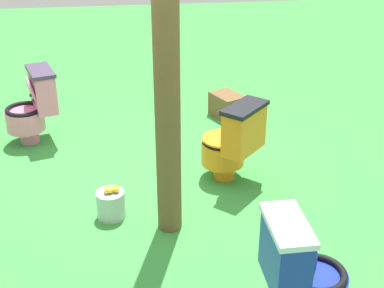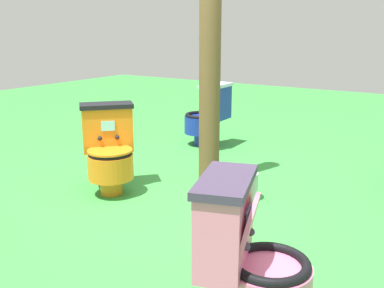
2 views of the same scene
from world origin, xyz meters
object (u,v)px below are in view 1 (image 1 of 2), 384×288
at_px(toilet_orange, 232,142).
at_px(small_crate, 227,106).
at_px(toilet_blue, 301,272).
at_px(lemon_bucket, 111,204).
at_px(toilet_pink, 33,106).
at_px(wooden_post, 167,84).

distance_m(toilet_orange, small_crate, 1.37).
bearing_deg(toilet_blue, toilet_orange, -178.19).
xyz_separation_m(toilet_blue, lemon_bucket, (1.26, 1.10, -0.26)).
xyz_separation_m(toilet_pink, toilet_blue, (-2.70, -1.84, 0.00)).
height_order(toilet_pink, toilet_blue, same).
xyz_separation_m(toilet_pink, toilet_orange, (-1.00, -1.76, -0.00)).
height_order(wooden_post, lemon_bucket, wooden_post).
distance_m(small_crate, lemon_bucket, 2.16).
bearing_deg(toilet_blue, lemon_bucket, -139.52).
bearing_deg(small_crate, toilet_pink, 99.72).
bearing_deg(lemon_bucket, small_crate, -34.76).
height_order(toilet_pink, small_crate, toilet_pink).
bearing_deg(toilet_orange, wooden_post, 179.63).
distance_m(toilet_blue, toilet_orange, 1.70).
xyz_separation_m(wooden_post, lemon_bucket, (0.18, 0.44, -1.03)).
relative_size(toilet_pink, small_crate, 2.08).
bearing_deg(lemon_bucket, toilet_pink, 26.95).
relative_size(toilet_pink, lemon_bucket, 2.63).
xyz_separation_m(small_crate, lemon_bucket, (-1.78, 1.23, -0.01)).
xyz_separation_m(toilet_orange, wooden_post, (-0.63, 0.59, 0.77)).
bearing_deg(small_crate, lemon_bucket, 145.24).
relative_size(toilet_pink, wooden_post, 0.32).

